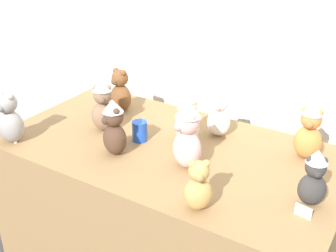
# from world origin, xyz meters

# --- Properties ---
(wall_back) EXTENTS (7.00, 0.08, 2.60)m
(wall_back) POSITION_xyz_m (0.00, 0.98, 1.30)
(wall_back) COLOR white
(wall_back) RESTS_ON ground_plane
(display_table) EXTENTS (1.79, 0.96, 0.79)m
(display_table) POSITION_xyz_m (0.00, 0.25, 0.39)
(display_table) COLOR olive
(display_table) RESTS_ON ground_plane
(teddy_bear_mocha) EXTENTS (0.18, 0.17, 0.30)m
(teddy_bear_mocha) POSITION_xyz_m (-0.40, 0.23, 0.94)
(teddy_bear_mocha) COLOR #7F6047
(teddy_bear_mocha) RESTS_ON display_table
(teddy_bear_honey) EXTENTS (0.15, 0.15, 0.23)m
(teddy_bear_honey) POSITION_xyz_m (0.38, -0.13, 0.89)
(teddy_bear_honey) COLOR tan
(teddy_bear_honey) RESTS_ON display_table
(teddy_bear_ash) EXTENTS (0.16, 0.14, 0.28)m
(teddy_bear_ash) POSITION_xyz_m (-0.73, -0.13, 0.92)
(teddy_bear_ash) COLOR gray
(teddy_bear_ash) RESTS_ON display_table
(teddy_bear_chestnut) EXTENTS (0.16, 0.14, 0.27)m
(teddy_bear_chestnut) POSITION_xyz_m (-0.49, 0.49, 0.91)
(teddy_bear_chestnut) COLOR brown
(teddy_bear_chestnut) RESTS_ON display_table
(teddy_bear_blush) EXTENTS (0.20, 0.19, 0.34)m
(teddy_bear_blush) POSITION_xyz_m (0.18, 0.13, 0.95)
(teddy_bear_blush) COLOR beige
(teddy_bear_blush) RESTS_ON display_table
(teddy_bear_cocoa) EXTENTS (0.17, 0.16, 0.29)m
(teddy_bear_cocoa) POSITION_xyz_m (-0.19, 0.05, 0.93)
(teddy_bear_cocoa) COLOR #4C3323
(teddy_bear_cocoa) RESTS_ON display_table
(teddy_bear_charcoal) EXTENTS (0.15, 0.14, 0.26)m
(teddy_bear_charcoal) POSITION_xyz_m (0.76, 0.15, 0.91)
(teddy_bear_charcoal) COLOR #383533
(teddy_bear_charcoal) RESTS_ON display_table
(teddy_bear_cream) EXTENTS (0.17, 0.16, 0.31)m
(teddy_bear_cream) POSITION_xyz_m (0.06, 0.35, 0.94)
(teddy_bear_cream) COLOR beige
(teddy_bear_cream) RESTS_ON display_table
(teddy_bear_ginger) EXTENTS (0.15, 0.13, 0.30)m
(teddy_bear_ginger) POSITION_xyz_m (0.64, 0.52, 0.94)
(teddy_bear_ginger) COLOR #D17F3D
(teddy_bear_ginger) RESTS_ON display_table
(teddy_bear_snow) EXTENTS (0.14, 0.13, 0.24)m
(teddy_bear_snow) POSITION_xyz_m (0.16, 0.51, 0.90)
(teddy_bear_snow) COLOR white
(teddy_bear_snow) RESTS_ON display_table
(party_cup_blue) EXTENTS (0.08, 0.08, 0.11)m
(party_cup_blue) POSITION_xyz_m (-0.16, 0.23, 0.84)
(party_cup_blue) COLOR blue
(party_cup_blue) RESTS_ON display_table
(name_card_front_left) EXTENTS (0.07, 0.02, 0.05)m
(name_card_front_left) POSITION_xyz_m (-0.73, -0.14, 0.81)
(name_card_front_left) COLOR white
(name_card_front_left) RESTS_ON display_table
(name_card_front_middle) EXTENTS (0.07, 0.02, 0.05)m
(name_card_front_middle) POSITION_xyz_m (0.76, 0.05, 0.81)
(name_card_front_middle) COLOR white
(name_card_front_middle) RESTS_ON display_table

